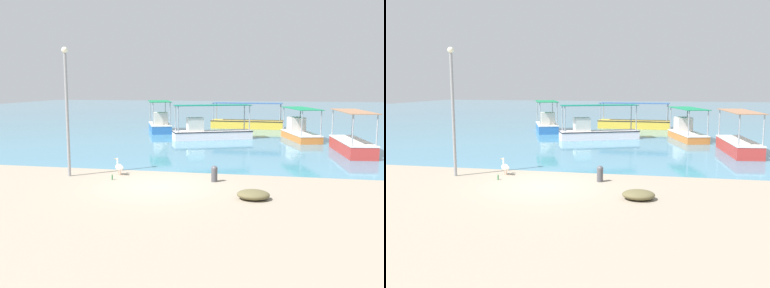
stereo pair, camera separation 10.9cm
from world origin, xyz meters
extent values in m
plane|color=gray|center=(0.00, 0.00, 0.00)|extent=(120.00, 120.00, 0.00)
cube|color=teal|center=(0.00, 48.00, 0.00)|extent=(110.00, 90.00, 0.00)
cube|color=#2F6BB5|center=(-5.64, 20.34, 0.37)|extent=(3.27, 5.12, 0.74)
cube|color=silver|center=(-5.64, 20.34, 0.70)|extent=(3.32, 5.17, 0.08)
cylinder|color=#99999E|center=(-7.07, 22.12, 1.73)|extent=(0.08, 0.08, 1.98)
cylinder|color=#99999E|center=(-5.70, 22.62, 1.73)|extent=(0.08, 0.08, 1.98)
cylinder|color=#99999E|center=(-5.58, 18.06, 1.73)|extent=(0.08, 0.08, 1.98)
cylinder|color=#99999E|center=(-4.20, 18.56, 1.73)|extent=(0.08, 0.08, 1.98)
cube|color=#177648|center=(-5.64, 20.34, 2.75)|extent=(3.29, 4.96, 0.05)
cube|color=beige|center=(-5.26, 19.32, 1.28)|extent=(1.58, 1.67, 1.07)
cube|color=white|center=(-0.11, 15.77, 0.34)|extent=(6.19, 3.77, 0.68)
cube|color=black|center=(-0.11, 15.77, 0.64)|extent=(6.24, 3.82, 0.08)
cylinder|color=#99999E|center=(2.23, 17.45, 1.66)|extent=(0.08, 0.08, 1.96)
cylinder|color=#99999E|center=(2.71, 16.35, 1.66)|extent=(0.08, 0.08, 1.96)
cylinder|color=#99999E|center=(-2.93, 15.19, 1.66)|extent=(0.08, 0.08, 1.96)
cylinder|color=#99999E|center=(-2.45, 14.10, 1.66)|extent=(0.08, 0.08, 1.96)
cube|color=#0D6652|center=(-0.11, 15.77, 2.66)|extent=(6.05, 3.78, 0.05)
cube|color=beige|center=(-1.37, 15.22, 1.20)|extent=(1.50, 1.40, 1.04)
cube|color=gold|center=(1.92, 24.91, 0.39)|extent=(6.95, 2.16, 0.78)
cube|color=black|center=(1.92, 24.91, 0.74)|extent=(7.00, 2.20, 0.08)
cylinder|color=#99999E|center=(5.15, 25.61, 1.60)|extent=(0.08, 0.08, 1.64)
cylinder|color=#99999E|center=(5.08, 23.95, 1.60)|extent=(0.08, 0.08, 1.64)
cylinder|color=#99999E|center=(-1.24, 25.86, 1.60)|extent=(0.08, 0.08, 1.64)
cylinder|color=#99999E|center=(-1.30, 24.20, 1.60)|extent=(0.08, 0.08, 1.64)
cube|color=#2C4F85|center=(1.92, 24.91, 2.45)|extent=(6.76, 2.25, 0.05)
cube|color=orange|center=(6.62, 16.73, 0.30)|extent=(2.95, 5.43, 0.58)
cube|color=silver|center=(6.62, 16.73, 0.55)|extent=(2.99, 5.48, 0.08)
cylinder|color=#99999E|center=(7.92, 14.65, 1.50)|extent=(0.08, 0.08, 1.82)
cylinder|color=#99999E|center=(6.57, 14.29, 1.50)|extent=(0.08, 0.08, 1.82)
cylinder|color=#99999E|center=(6.68, 19.17, 1.50)|extent=(0.08, 0.08, 1.82)
cylinder|color=#99999E|center=(5.33, 18.80, 1.50)|extent=(0.08, 0.08, 1.82)
cube|color=#177C4E|center=(6.62, 16.73, 2.44)|extent=(2.99, 5.27, 0.05)
cube|color=beige|center=(6.32, 17.85, 1.13)|extent=(1.48, 1.68, 1.09)
cube|color=red|center=(9.42, 10.80, 0.42)|extent=(2.09, 5.75, 0.82)
cube|color=silver|center=(9.42, 10.80, 0.79)|extent=(2.13, 5.79, 0.08)
cylinder|color=#99999E|center=(8.52, 13.29, 1.71)|extent=(0.08, 0.08, 1.76)
cylinder|color=#99999E|center=(9.83, 13.41, 1.71)|extent=(0.08, 0.08, 1.76)
cylinder|color=#99999E|center=(9.01, 8.19, 1.71)|extent=(0.08, 0.08, 1.76)
cylinder|color=#99999E|center=(10.32, 8.31, 1.71)|extent=(0.08, 0.08, 1.76)
cube|color=#986B4E|center=(9.42, 10.80, 2.61)|extent=(2.17, 5.56, 0.05)
cylinder|color=#E0997A|center=(-2.46, 1.77, 0.11)|extent=(0.03, 0.03, 0.22)
cylinder|color=#E0997A|center=(-2.40, 1.85, 0.11)|extent=(0.03, 0.03, 0.22)
ellipsoid|color=white|center=(-2.45, 1.83, 0.36)|extent=(0.61, 0.56, 0.32)
ellipsoid|color=white|center=(-2.25, 1.67, 0.38)|extent=(0.20, 0.19, 0.10)
cylinder|color=white|center=(-2.57, 1.92, 0.58)|extent=(0.07, 0.07, 0.26)
sphere|color=white|center=(-2.57, 1.92, 0.74)|extent=(0.11, 0.11, 0.11)
cone|color=#E5933F|center=(-2.70, 2.02, 0.73)|extent=(0.27, 0.23, 0.06)
cylinder|color=gray|center=(-4.65, 1.12, 2.84)|extent=(0.14, 0.14, 5.68)
sphere|color=#EAEACC|center=(-4.65, 1.12, 5.79)|extent=(0.28, 0.28, 0.28)
cylinder|color=#47474C|center=(2.17, 1.29, 0.27)|extent=(0.27, 0.27, 0.54)
sphere|color=#4C4C51|center=(2.17, 1.29, 0.58)|extent=(0.29, 0.29, 0.29)
ellipsoid|color=brown|center=(4.03, -1.30, 0.18)|extent=(1.23, 1.04, 0.35)
cylinder|color=#3F7F4C|center=(-2.38, 0.75, 0.10)|extent=(0.07, 0.07, 0.20)
cylinder|color=#3F7F4C|center=(-2.38, 0.75, 0.24)|extent=(0.03, 0.03, 0.07)
camera|label=1|loc=(4.83, -16.99, 4.26)|focal=40.00mm
camera|label=2|loc=(4.94, -16.97, 4.26)|focal=40.00mm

